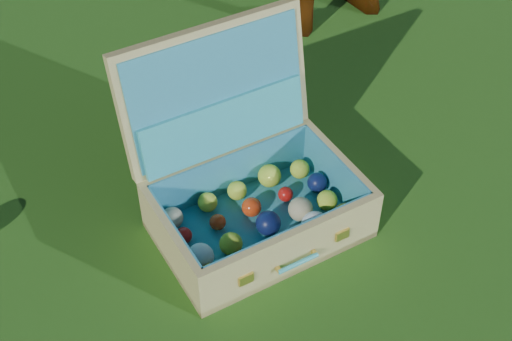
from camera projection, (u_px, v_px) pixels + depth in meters
name	position (u px, v px, depth m)	size (l,w,h in m)	color
ground	(245.00, 189.00, 2.08)	(60.00, 60.00, 0.00)	#215114
suitcase	(246.00, 177.00, 1.91)	(0.68, 0.64, 0.51)	tan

